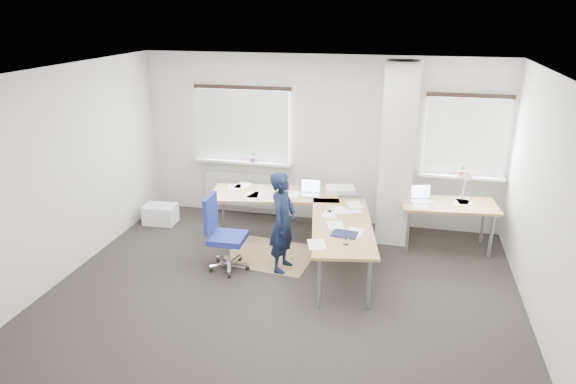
% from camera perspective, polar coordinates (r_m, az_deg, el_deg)
% --- Properties ---
extents(ground, '(6.00, 6.00, 0.00)m').
position_cam_1_polar(ground, '(6.83, -0.49, -10.88)').
color(ground, black).
rests_on(ground, ground).
extents(room_shell, '(6.04, 5.04, 2.82)m').
position_cam_1_polar(room_shell, '(6.51, 1.98, 4.31)').
color(room_shell, beige).
rests_on(room_shell, ground).
extents(floor_mat, '(1.36, 1.19, 0.01)m').
position_cam_1_polar(floor_mat, '(7.73, -1.93, -6.99)').
color(floor_mat, '#967751').
rests_on(floor_mat, ground).
extents(white_crate, '(0.55, 0.40, 0.32)m').
position_cam_1_polar(white_crate, '(9.04, -13.99, -2.39)').
color(white_crate, white).
rests_on(white_crate, ground).
extents(desk_main, '(2.82, 2.63, 0.96)m').
position_cam_1_polar(desk_main, '(7.54, 2.43, -1.95)').
color(desk_main, olive).
rests_on(desk_main, ground).
extents(desk_side, '(1.47, 0.85, 1.22)m').
position_cam_1_polar(desk_side, '(8.05, 17.36, -1.50)').
color(desk_side, olive).
rests_on(desk_side, ground).
extents(task_chair, '(0.59, 0.58, 1.08)m').
position_cam_1_polar(task_chair, '(7.27, -6.94, -6.31)').
color(task_chair, navy).
rests_on(task_chair, ground).
extents(person, '(0.41, 0.57, 1.43)m').
position_cam_1_polar(person, '(7.04, -0.58, -3.37)').
color(person, black).
rests_on(person, ground).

